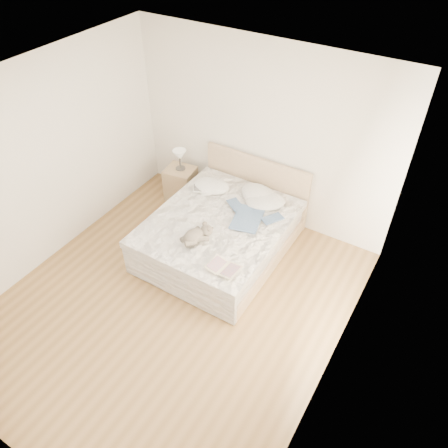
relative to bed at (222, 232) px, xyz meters
The scene contains 16 objects.
floor 1.23m from the bed, 90.00° to the right, with size 4.00×4.50×0.00m, color brown.
ceiling 2.67m from the bed, 90.00° to the right, with size 4.00×4.50×0.00m, color white.
wall_back 1.49m from the bed, 90.00° to the left, with size 4.00×0.02×2.70m, color white.
wall_left 2.55m from the bed, 149.21° to the right, with size 0.02×4.50×2.70m, color white.
wall_right 2.55m from the bed, 30.79° to the right, with size 0.02×4.50×2.70m, color white.
window 2.46m from the bed, 24.16° to the right, with size 0.02×1.30×1.10m, color white.
bed is the anchor object (origin of this frame).
nightstand 1.39m from the bed, 150.41° to the left, with size 0.45×0.40×0.56m, color tan.
table_lamp 1.48m from the bed, 149.60° to the left, with size 0.22×0.22×0.33m.
pillow_left 0.75m from the bed, 134.52° to the left, with size 0.54×0.38×0.16m, color white.
pillow_middle 0.76m from the bed, 69.70° to the left, with size 0.62×0.44×0.19m, color white.
pillow_right 0.75m from the bed, 56.23° to the left, with size 0.56×0.40×0.17m, color silver.
blouse 0.48m from the bed, 18.33° to the left, with size 0.58×0.62×0.02m, color #354E72, non-canonical shape.
photo_book 0.71m from the bed, 148.88° to the left, with size 0.30×0.21×0.02m, color white.
childrens_book 1.05m from the bed, 57.29° to the right, with size 0.40×0.27×0.03m, color beige.
teddy_bear 0.71m from the bed, 92.33° to the right, with size 0.26×0.37×0.19m, color #62584D, non-canonical shape.
Camera 1 is at (2.41, -2.70, 4.40)m, focal length 35.00 mm.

